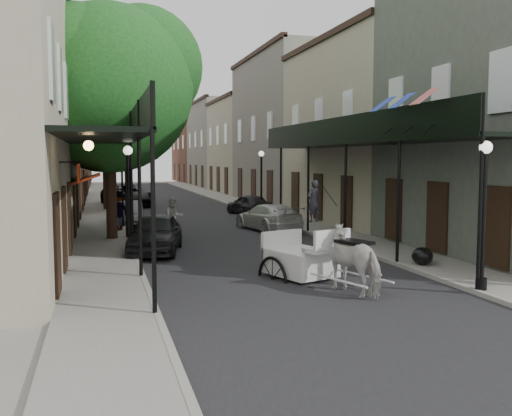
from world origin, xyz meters
TOP-DOWN VIEW (x-y plane):
  - ground at (0.00, 0.00)m, footprint 140.00×140.00m
  - road at (0.00, 20.00)m, footprint 8.00×90.00m
  - sidewalk_left at (-5.00, 20.00)m, footprint 2.20×90.00m
  - sidewalk_right at (5.00, 20.00)m, footprint 2.20×90.00m
  - building_row_left at (-8.60, 30.00)m, footprint 5.00×80.00m
  - building_row_right at (8.60, 30.00)m, footprint 5.00×80.00m
  - gallery_left at (-4.79, 6.98)m, footprint 2.20×18.05m
  - gallery_right at (4.79, 6.98)m, footprint 2.20×18.05m
  - tree_near at (-4.20, 10.18)m, footprint 7.31×6.80m
  - tree_far at (-4.25, 24.18)m, footprint 6.45×6.00m
  - lamppost_right_near at (4.10, -2.00)m, footprint 0.32×0.32m
  - lamppost_left at (-4.10, 6.00)m, footprint 0.32×0.32m
  - lamppost_right_far at (4.10, 18.00)m, footprint 0.32×0.32m
  - horse at (1.17, -1.00)m, footprint 1.53×2.19m
  - carriage at (0.29, 1.49)m, footprint 2.28×2.82m
  - pedestrian_walking at (-2.00, 10.48)m, footprint 0.96×0.81m
  - pedestrian_sidewalk_left at (-4.27, 12.66)m, footprint 1.31×1.25m
  - car_left_near at (-3.14, 6.58)m, footprint 2.58×4.46m
  - car_left_mid at (-3.60, 15.96)m, footprint 1.63×3.71m
  - car_left_far at (-3.13, 27.30)m, footprint 3.95×6.13m
  - car_right_near at (2.60, 11.59)m, footprint 2.62×4.64m
  - car_right_far at (3.60, 19.00)m, footprint 2.28×3.97m
  - trash_bags at (4.61, 1.51)m, footprint 0.91×1.06m

SIDE VIEW (x-z plane):
  - ground at x=0.00m, z-range 0.00..0.00m
  - road at x=0.00m, z-range 0.00..0.01m
  - sidewalk_left at x=-5.00m, z-range 0.00..0.12m
  - sidewalk_right at x=5.00m, z-range 0.00..0.12m
  - trash_bags at x=4.61m, z-range 0.10..0.65m
  - car_left_mid at x=-3.60m, z-range 0.00..1.19m
  - car_right_near at x=2.60m, z-range 0.00..1.27m
  - car_right_far at x=3.60m, z-range 0.00..1.27m
  - car_left_near at x=-3.14m, z-range 0.00..1.43m
  - car_left_far at x=-3.13m, z-range 0.00..1.57m
  - horse at x=1.17m, z-range 0.00..1.69m
  - pedestrian_walking at x=-2.00m, z-range 0.00..1.76m
  - pedestrian_sidewalk_left at x=-4.27m, z-range 0.12..1.91m
  - carriage at x=0.29m, z-range -0.32..2.51m
  - lamppost_right_near at x=4.10m, z-range 0.19..3.90m
  - lamppost_left at x=-4.10m, z-range 0.19..3.90m
  - lamppost_right_far at x=4.10m, z-range 0.19..3.90m
  - gallery_left at x=-4.79m, z-range 1.61..6.49m
  - gallery_right at x=4.79m, z-range 1.61..6.49m
  - building_row_left at x=-8.60m, z-range 0.00..10.50m
  - building_row_right at x=8.60m, z-range 0.00..10.50m
  - tree_far at x=-4.25m, z-range 1.53..10.14m
  - tree_near at x=-4.20m, z-range 1.67..11.30m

